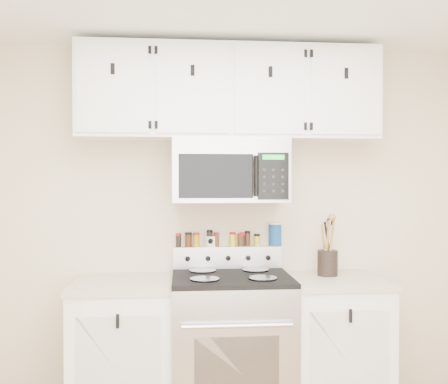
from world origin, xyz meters
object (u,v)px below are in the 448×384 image
object	(u,v)px
range	(231,346)
utensil_crock	(328,261)
microwave	(230,171)
salt_canister	(275,234)

from	to	relation	value
range	utensil_crock	xyz separation A→B (m)	(0.66, 0.09, 0.53)
range	utensil_crock	size ratio (longest dim) A/B	2.76
microwave	salt_canister	world-z (taller)	microwave
range	microwave	size ratio (longest dim) A/B	1.45
range	microwave	world-z (taller)	microwave
microwave	utensil_crock	bearing A→B (deg)	-3.23
microwave	utensil_crock	world-z (taller)	microwave
microwave	utensil_crock	distance (m)	0.90
microwave	salt_canister	bearing A→B (deg)	24.61
microwave	range	bearing A→B (deg)	-90.23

